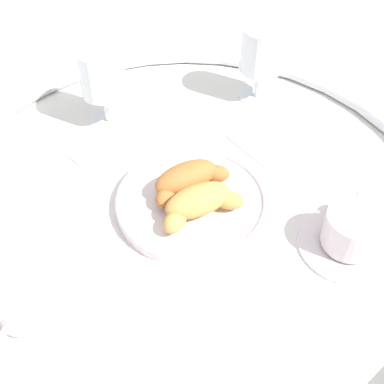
{
  "coord_description": "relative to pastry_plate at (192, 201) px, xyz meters",
  "views": [
    {
      "loc": [
        0.36,
        0.37,
        0.55
      ],
      "look_at": [
        0.01,
        0.02,
        0.03
      ],
      "focal_mm": 46.44,
      "sensor_mm": 36.0,
      "label": 1
    }
  ],
  "objects": [
    {
      "name": "coffee_cup_far",
      "position": [
        -0.1,
        0.21,
        0.02
      ],
      "size": [
        0.14,
        0.14,
        0.06
      ],
      "color": "silver",
      "rests_on": "ground_plane"
    },
    {
      "name": "ground_plane",
      "position": [
        -0.01,
        -0.02,
        -0.01
      ],
      "size": [
        2.2,
        2.2,
        0.0
      ],
      "primitive_type": "plane",
      "color": "silver"
    },
    {
      "name": "juice_glass_right",
      "position": [
        -0.28,
        -0.11,
        0.08
      ],
      "size": [
        0.08,
        0.08,
        0.14
      ],
      "color": "white",
      "rests_on": "ground_plane"
    },
    {
      "name": "juice_glass_left",
      "position": [
        -0.04,
        -0.25,
        0.08
      ],
      "size": [
        0.08,
        0.08,
        0.14
      ],
      "color": "white",
      "rests_on": "ground_plane"
    },
    {
      "name": "croissant_large",
      "position": [
        -0.01,
        -0.02,
        0.03
      ],
      "size": [
        0.13,
        0.09,
        0.04
      ],
      "color": "#AD6B33",
      "rests_on": "pastry_plate"
    },
    {
      "name": "croissant_small",
      "position": [
        0.01,
        0.03,
        0.03
      ],
      "size": [
        0.13,
        0.09,
        0.04
      ],
      "color": "#D6994C",
      "rests_on": "pastry_plate"
    },
    {
      "name": "pastry_plate",
      "position": [
        0.0,
        0.0,
        0.0
      ],
      "size": [
        0.23,
        0.23,
        0.02
      ],
      "color": "silver",
      "rests_on": "ground_plane"
    },
    {
      "name": "folded_napkin",
      "position": [
        -0.2,
        -0.01,
        -0.01
      ],
      "size": [
        0.12,
        0.12,
        0.01
      ],
      "primitive_type": "cube",
      "rotation": [
        0.0,
        0.0,
        -0.14
      ],
      "color": "silver",
      "rests_on": "ground_plane"
    },
    {
      "name": "coffee_cup_near",
      "position": [
        0.27,
        -0.02,
        0.02
      ],
      "size": [
        0.14,
        0.14,
        0.06
      ],
      "color": "silver",
      "rests_on": "ground_plane"
    },
    {
      "name": "table_chrome_rim",
      "position": [
        -0.01,
        -0.02,
        0.0
      ],
      "size": [
        0.78,
        0.78,
        0.02
      ],
      "primitive_type": "torus",
      "color": "silver",
      "rests_on": "ground_plane"
    },
    {
      "name": "sugar_packet",
      "position": [
        0.04,
        -0.2,
        -0.01
      ],
      "size": [
        0.05,
        0.03,
        0.01
      ],
      "primitive_type": "cube",
      "rotation": [
        0.0,
        0.0,
        -0.02
      ],
      "color": "white",
      "rests_on": "ground_plane"
    }
  ]
}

